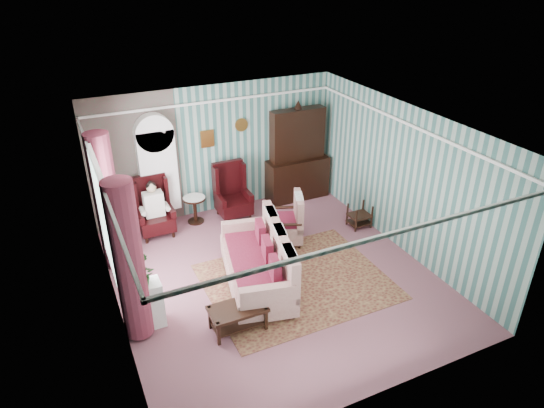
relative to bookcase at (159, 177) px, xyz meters
name	(u,v)px	position (x,y,z in m)	size (l,w,h in m)	color
floor	(274,277)	(1.35, -2.84, -1.12)	(6.00, 6.00, 0.00)	#8C515B
room_shell	(236,181)	(0.73, -2.66, 0.89)	(5.53, 6.02, 2.91)	#3B6C66
bookcase	(159,177)	(0.00, 0.00, 0.00)	(0.80, 0.28, 2.24)	white
dresser_hutch	(298,152)	(3.25, -0.12, 0.06)	(1.50, 0.56, 2.36)	black
wingback_left	(154,208)	(-0.25, -0.39, -0.50)	(0.76, 0.80, 1.25)	black
wingback_right	(233,192)	(1.50, -0.39, -0.50)	(0.76, 0.80, 1.25)	black
seated_woman	(154,209)	(-0.25, -0.39, -0.53)	(0.44, 0.40, 1.18)	silver
round_side_table	(195,210)	(0.65, -0.24, -0.82)	(0.50, 0.50, 0.60)	black
nest_table	(360,215)	(3.82, -1.94, -0.85)	(0.45, 0.38, 0.54)	black
plant_stand	(145,305)	(-1.05, -3.14, -0.72)	(0.55, 0.35, 0.80)	white
rug	(296,281)	(1.65, -3.14, -1.11)	(3.20, 2.60, 0.01)	#431916
sofa	(256,264)	(0.95, -2.93, -0.66)	(2.27, 0.99, 0.92)	beige
floral_armchair	(283,218)	(2.05, -1.76, -0.59)	(0.85, 0.75, 1.06)	beige
coffee_table	(238,318)	(0.24, -3.84, -0.91)	(0.90, 0.51, 0.42)	black
potted_plant_a	(142,276)	(-1.05, -3.24, -0.09)	(0.41, 0.35, 0.45)	#26591C
potted_plant_b	(139,266)	(-1.03, -3.01, -0.07)	(0.28, 0.22, 0.51)	#28531A
potted_plant_c	(135,273)	(-1.12, -3.10, -0.10)	(0.24, 0.24, 0.44)	#265019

